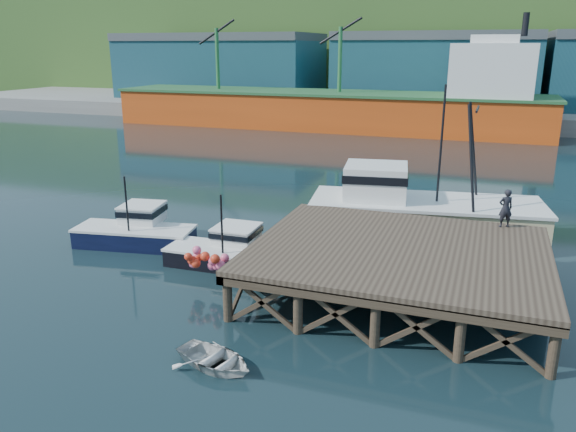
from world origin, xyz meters
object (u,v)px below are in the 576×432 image
at_px(boat_black, 230,251).
at_px(dinghy, 215,359).
at_px(boat_navy, 137,230).
at_px(dockworker, 506,208).
at_px(trawler, 420,207).

xyz_separation_m(boat_black, dinghy, (3.49, -8.47, -0.38)).
bearing_deg(boat_navy, dockworker, -0.83).
relative_size(boat_black, trawler, 0.47).
bearing_deg(dockworker, trawler, -63.68).
height_order(trawler, dinghy, trawler).
xyz_separation_m(boat_navy, dockworker, (18.23, 2.80, 2.24)).
bearing_deg(boat_black, dockworker, 15.56).
height_order(boat_navy, dinghy, boat_navy).
relative_size(boat_navy, boat_black, 1.08).
distance_m(boat_black, dinghy, 9.17).
xyz_separation_m(boat_navy, boat_black, (5.96, -0.96, -0.10)).
distance_m(boat_navy, trawler, 15.42).
xyz_separation_m(trawler, dinghy, (-4.56, -15.79, -1.41)).
bearing_deg(boat_navy, boat_black, -18.73).
bearing_deg(trawler, dinghy, -114.87).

